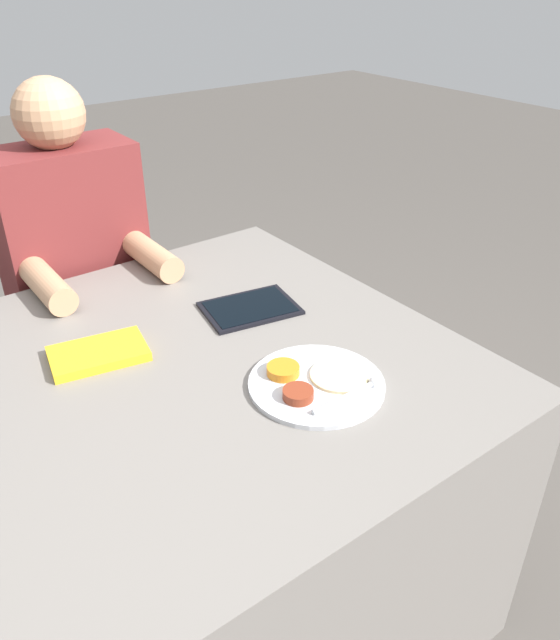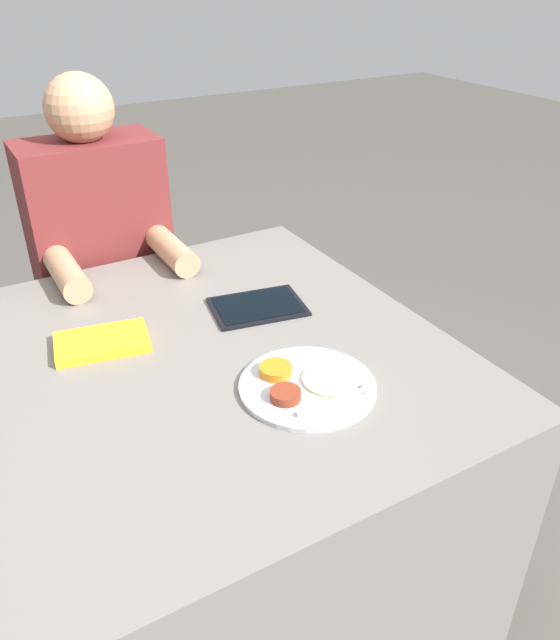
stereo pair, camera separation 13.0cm
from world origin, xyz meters
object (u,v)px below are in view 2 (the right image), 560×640
object	(u,v)px
thali_tray	(307,385)
tablet_device	(258,307)
red_notebook	(102,343)
person_diner	(109,298)

from	to	relation	value
thali_tray	tablet_device	xyz separation A→B (m)	(0.07, 0.32, -0.00)
red_notebook	person_diner	bearing A→B (deg)	74.22
tablet_device	person_diner	distance (m)	0.60
thali_tray	person_diner	world-z (taller)	person_diner
thali_tray	tablet_device	world-z (taller)	thali_tray
thali_tray	person_diner	bearing A→B (deg)	99.86
thali_tray	tablet_device	bearing A→B (deg)	78.16
red_notebook	tablet_device	distance (m)	0.36
person_diner	red_notebook	bearing A→B (deg)	-105.78
red_notebook	tablet_device	bearing A→B (deg)	-3.35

